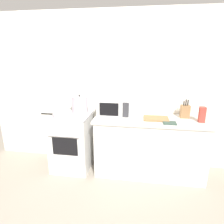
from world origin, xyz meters
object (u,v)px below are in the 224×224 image
(stove, at_px, (72,141))
(frying_pan, at_px, (60,115))
(oven_mitt, at_px, (170,123))
(microwave, at_px, (115,106))
(pasta_box, at_px, (202,115))
(stock_pot, at_px, (80,105))
(knife_block, at_px, (185,111))
(cutting_board, at_px, (156,118))

(stove, xyz_separation_m, frying_pan, (-0.13, -0.11, 0.48))
(frying_pan, distance_m, oven_mitt, 1.63)
(microwave, distance_m, pasta_box, 1.26)
(stock_pot, bearing_deg, pasta_box, -4.48)
(stove, distance_m, pasta_box, 2.03)
(stove, xyz_separation_m, knife_block, (1.75, 0.14, 0.56))
(frying_pan, height_order, oven_mitt, frying_pan)
(pasta_box, bearing_deg, frying_pan, -177.84)
(stove, bearing_deg, pasta_box, -0.85)
(microwave, height_order, pasta_box, microwave)
(pasta_box, bearing_deg, knife_block, 138.88)
(cutting_board, height_order, knife_block, knife_block)
(stock_pot, xyz_separation_m, knife_block, (1.63, 0.03, -0.04))
(microwave, distance_m, knife_block, 1.06)
(cutting_board, xyz_separation_m, oven_mitt, (0.18, -0.16, -0.00))
(knife_block, relative_size, pasta_box, 1.28)
(stove, xyz_separation_m, oven_mitt, (1.50, -0.16, 0.47))
(stove, bearing_deg, frying_pan, -140.65)
(frying_pan, bearing_deg, oven_mitt, -1.81)
(microwave, bearing_deg, pasta_box, -4.93)
(oven_mitt, bearing_deg, pasta_box, 16.14)
(stock_pot, height_order, knife_block, stock_pot)
(stove, relative_size, stock_pot, 2.68)
(microwave, distance_m, cutting_board, 0.65)
(stove, bearing_deg, oven_mitt, -6.04)
(frying_pan, relative_size, oven_mitt, 2.35)
(oven_mitt, bearing_deg, stove, 173.96)
(knife_block, xyz_separation_m, oven_mitt, (-0.25, -0.30, -0.09))
(cutting_board, bearing_deg, knife_block, 18.02)
(stove, height_order, knife_block, knife_block)
(stock_pot, xyz_separation_m, frying_pan, (-0.25, -0.22, -0.11))
(microwave, xyz_separation_m, oven_mitt, (0.80, -0.24, -0.14))
(frying_pan, relative_size, pasta_box, 1.93)
(stock_pot, distance_m, microwave, 0.57)
(microwave, relative_size, cutting_board, 1.39)
(knife_block, bearing_deg, pasta_box, -41.12)
(cutting_board, relative_size, knife_block, 1.28)
(cutting_board, bearing_deg, stock_pot, 174.63)
(knife_block, height_order, oven_mitt, knife_block)
(frying_pan, bearing_deg, pasta_box, 2.16)
(cutting_board, bearing_deg, stove, -179.95)
(frying_pan, relative_size, microwave, 0.85)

